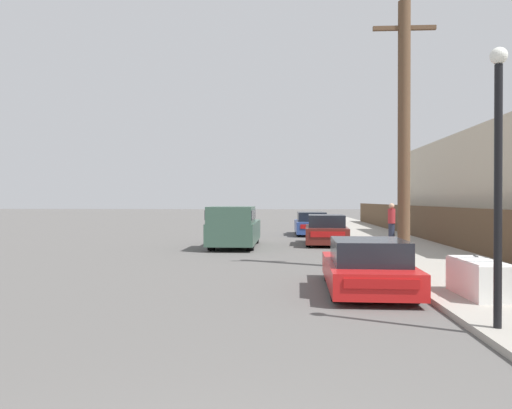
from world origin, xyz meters
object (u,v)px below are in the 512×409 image
at_px(discarded_fridge, 478,278).
at_px(car_parked_far, 311,224).
at_px(car_parked_mid, 326,231).
at_px(utility_pole, 404,132).
at_px(pickup_truck, 234,227).
at_px(street_lamp, 498,164).
at_px(pedestrian, 392,222).
at_px(parked_sports_car_red, 367,267).

relative_size(discarded_fridge, car_parked_far, 0.39).
distance_m(car_parked_mid, utility_pole, 9.27).
relative_size(car_parked_far, pickup_truck, 0.84).
relative_size(car_parked_far, utility_pole, 0.59).
relative_size(street_lamp, pedestrian, 2.37).
bearing_deg(pickup_truck, street_lamp, 111.89).
distance_m(parked_sports_car_red, car_parked_far, 18.26).
relative_size(discarded_fridge, utility_pole, 0.23).
bearing_deg(street_lamp, parked_sports_car_red, 110.88).
bearing_deg(car_parked_far, street_lamp, -86.12).
relative_size(parked_sports_car_red, pickup_truck, 0.78).
distance_m(parked_sports_car_red, utility_pole, 5.08).
height_order(discarded_fridge, parked_sports_car_red, parked_sports_car_red).
bearing_deg(discarded_fridge, car_parked_far, 95.49).
height_order(parked_sports_car_red, pedestrian, pedestrian).
xyz_separation_m(parked_sports_car_red, car_parked_mid, (0.03, 11.80, 0.10)).
height_order(parked_sports_car_red, car_parked_far, car_parked_far).
relative_size(car_parked_mid, utility_pole, 0.54).
distance_m(car_parked_far, street_lamp, 22.03).
height_order(car_parked_mid, street_lamp, street_lamp).
relative_size(discarded_fridge, street_lamp, 0.42).
bearing_deg(car_parked_far, discarded_fridge, -83.58).
xyz_separation_m(discarded_fridge, street_lamp, (-0.66, -2.56, 2.13)).
height_order(car_parked_mid, car_parked_far, car_parked_mid).
height_order(street_lamp, pedestrian, street_lamp).
relative_size(car_parked_mid, pickup_truck, 0.77).
xyz_separation_m(car_parked_mid, pedestrian, (3.05, 0.29, 0.41)).
xyz_separation_m(pickup_truck, street_lamp, (5.45, -13.75, 1.72)).
bearing_deg(pickup_truck, discarded_fridge, 118.92).
distance_m(discarded_fridge, pedestrian, 13.20).
height_order(car_parked_mid, pickup_truck, pickup_truck).
bearing_deg(parked_sports_car_red, utility_pole, 65.88).
bearing_deg(car_parked_mid, discarded_fridge, -78.50).
distance_m(parked_sports_car_red, pedestrian, 12.49).
distance_m(discarded_fridge, car_parked_mid, 13.02).
bearing_deg(utility_pole, discarded_fridge, -84.10).
xyz_separation_m(car_parked_mid, utility_pole, (1.56, -8.48, 3.41)).
bearing_deg(street_lamp, utility_pole, 88.26).
xyz_separation_m(parked_sports_car_red, street_lamp, (1.38, -3.62, 2.07)).
relative_size(car_parked_far, street_lamp, 1.06).
bearing_deg(car_parked_mid, car_parked_far, 95.83).
xyz_separation_m(car_parked_far, pedestrian, (3.41, -6.17, 0.41)).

